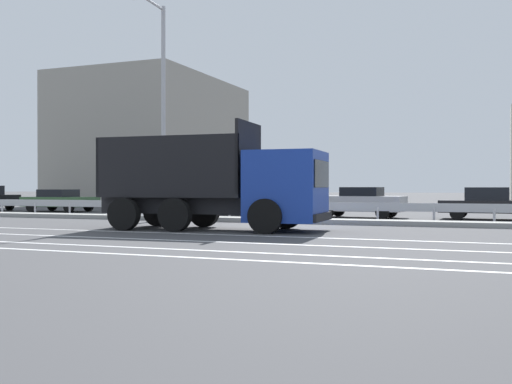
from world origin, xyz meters
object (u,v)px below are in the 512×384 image
(parked_car_2, at_px, (60,200))
(parked_car_6, at_px, (490,203))
(parked_car_3, at_px, (153,199))
(parked_car_5, at_px, (360,202))
(dump_truck, at_px, (239,190))
(street_lamp_1, at_px, (162,101))
(median_road_sign, at_px, (142,195))
(parked_car_4, at_px, (250,201))

(parked_car_2, bearing_deg, parked_car_6, 86.47)
(parked_car_2, distance_m, parked_car_3, 6.28)
(parked_car_2, bearing_deg, parked_car_3, 85.88)
(parked_car_5, xyz_separation_m, parked_car_6, (5.51, 0.37, -0.02))
(dump_truck, xyz_separation_m, parked_car_3, (-9.29, 9.99, -0.52))
(parked_car_3, xyz_separation_m, parked_car_6, (16.67, -0.07, -0.07))
(street_lamp_1, bearing_deg, median_road_sign, 173.07)
(median_road_sign, bearing_deg, parked_car_6, 21.46)
(parked_car_3, relative_size, parked_car_4, 0.97)
(street_lamp_1, distance_m, parked_car_2, 12.45)
(median_road_sign, distance_m, parked_car_5, 9.78)
(median_road_sign, relative_size, street_lamp_1, 0.23)
(parked_car_2, xyz_separation_m, parked_car_6, (22.95, -0.18, 0.03))
(street_lamp_1, height_order, parked_car_4, street_lamp_1)
(parked_car_5, bearing_deg, dump_truck, 172.73)
(parked_car_3, relative_size, parked_car_5, 1.09)
(dump_truck, distance_m, parked_car_6, 12.38)
(median_road_sign, bearing_deg, parked_car_3, 116.95)
(parked_car_4, bearing_deg, parked_car_6, -88.45)
(median_road_sign, xyz_separation_m, parked_car_4, (2.76, 5.55, -0.37))
(dump_truck, xyz_separation_m, parked_car_6, (7.39, 9.92, -0.59))
(median_road_sign, xyz_separation_m, street_lamp_1, (1.07, -0.13, 3.95))
(median_road_sign, xyz_separation_m, parked_car_5, (8.35, 5.08, -0.34))
(parked_car_6, bearing_deg, parked_car_5, -84.52)
(dump_truck, bearing_deg, parked_car_4, -163.33)
(dump_truck, distance_m, parked_car_5, 9.75)
(parked_car_4, height_order, parked_car_6, parked_car_6)
(dump_truck, height_order, parked_car_4, dump_truck)
(parked_car_4, bearing_deg, dump_truck, -157.57)
(dump_truck, relative_size, parked_car_2, 1.80)
(street_lamp_1, bearing_deg, parked_car_5, 35.55)
(dump_truck, bearing_deg, parked_car_3, -140.79)
(parked_car_3, bearing_deg, street_lamp_1, 34.88)
(dump_truck, bearing_deg, median_road_sign, -128.30)
(dump_truck, distance_m, parked_car_4, 10.71)
(parked_car_4, bearing_deg, parked_car_3, 92.40)
(parked_car_2, bearing_deg, street_lamp_1, 57.34)
(dump_truck, bearing_deg, street_lamp_1, -132.42)
(parked_car_2, height_order, parked_car_6, parked_car_6)
(median_road_sign, relative_size, parked_car_2, 0.49)
(street_lamp_1, height_order, parked_car_6, street_lamp_1)
(dump_truck, xyz_separation_m, parked_car_5, (1.87, 9.55, -0.56))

